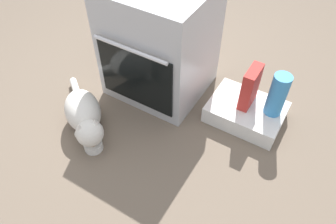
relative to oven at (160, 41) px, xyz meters
name	(u,v)px	position (x,y,z in m)	size (l,w,h in m)	color
ground	(139,118)	(0.05, -0.36, -0.39)	(8.00, 8.00, 0.00)	#6B5B4C
oven	(160,41)	(0.00, 0.00, 0.00)	(0.64, 0.64, 0.79)	#B7BABF
pantry_cabinet	(246,112)	(0.67, 0.01, -0.33)	(0.48, 0.36, 0.12)	white
food_bowl	(93,145)	(-0.05, -0.72, -0.36)	(0.12, 0.12, 0.08)	white
cat	(84,115)	(-0.20, -0.61, -0.27)	(0.61, 0.49, 0.24)	silver
cereal_box	(250,87)	(0.65, 0.03, -0.13)	(0.07, 0.18, 0.28)	#B72D28
water_bottle	(277,95)	(0.82, 0.04, -0.12)	(0.11, 0.11, 0.30)	#388CD1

